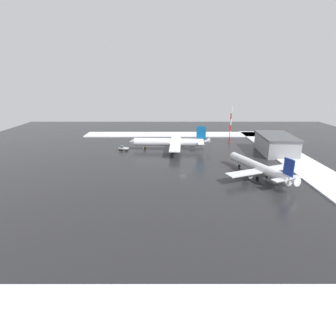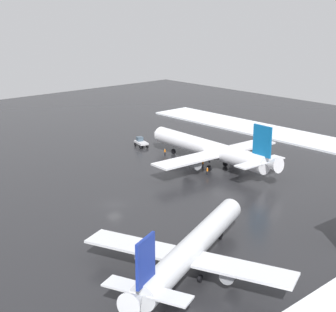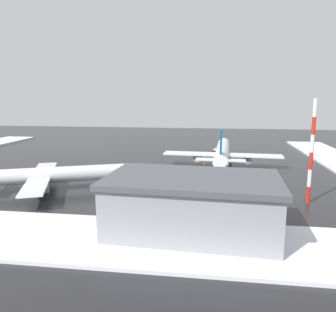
{
  "view_description": "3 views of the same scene",
  "coord_description": "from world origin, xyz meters",
  "px_view_note": "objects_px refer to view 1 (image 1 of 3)",
  "views": [
    {
      "loc": [
        -97.08,
        5.98,
        34.74
      ],
      "look_at": [
        9.91,
        5.92,
        2.89
      ],
      "focal_mm": 28.0,
      "sensor_mm": 36.0,
      "label": 1
    },
    {
      "loc": [
        -51.86,
        -72.34,
        35.04
      ],
      "look_at": [
        17.3,
        4.38,
        4.98
      ],
      "focal_mm": 55.0,
      "sensor_mm": 36.0,
      "label": 2
    },
    {
      "loc": [
        27.68,
        -91.86,
        20.15
      ],
      "look_at": [
        14.33,
        3.55,
        2.61
      ],
      "focal_mm": 35.0,
      "sensor_mm": 36.0,
      "label": 3
    }
  ],
  "objects_px": {
    "airplane_far_rear": "(259,168)",
    "antenna_mast": "(231,125)",
    "ground_crew_beside_wing": "(179,151)",
    "ground_crew_mid_apron": "(144,149)",
    "cargo_hangar": "(276,144)",
    "pushback_tug": "(123,148)",
    "airplane_distant_tail": "(171,142)",
    "ground_crew_by_nose_gear": "(170,149)"
  },
  "relations": [
    {
      "from": "pushback_tug",
      "to": "antenna_mast",
      "type": "height_order",
      "value": "antenna_mast"
    },
    {
      "from": "ground_crew_by_nose_gear",
      "to": "ground_crew_mid_apron",
      "type": "bearing_deg",
      "value": 71.03
    },
    {
      "from": "airplane_distant_tail",
      "to": "ground_crew_by_nose_gear",
      "type": "relative_size",
      "value": 23.93
    },
    {
      "from": "airplane_distant_tail",
      "to": "ground_crew_beside_wing",
      "type": "height_order",
      "value": "airplane_distant_tail"
    },
    {
      "from": "pushback_tug",
      "to": "ground_crew_beside_wing",
      "type": "distance_m",
      "value": 28.09
    },
    {
      "from": "ground_crew_by_nose_gear",
      "to": "ground_crew_beside_wing",
      "type": "xyz_separation_m",
      "value": [
        -3.04,
        -4.29,
        0.0
      ]
    },
    {
      "from": "airplane_distant_tail",
      "to": "pushback_tug",
      "type": "height_order",
      "value": "airplane_distant_tail"
    },
    {
      "from": "ground_crew_mid_apron",
      "to": "cargo_hangar",
      "type": "distance_m",
      "value": 64.14
    },
    {
      "from": "airplane_far_rear",
      "to": "cargo_hangar",
      "type": "xyz_separation_m",
      "value": [
        31.74,
        -18.61,
        0.94
      ]
    },
    {
      "from": "ground_crew_mid_apron",
      "to": "antenna_mast",
      "type": "distance_m",
      "value": 50.49
    },
    {
      "from": "airplane_far_rear",
      "to": "ground_crew_mid_apron",
      "type": "height_order",
      "value": "airplane_far_rear"
    },
    {
      "from": "airplane_far_rear",
      "to": "antenna_mast",
      "type": "xyz_separation_m",
      "value": [
        52.78,
        -1.26,
        6.41
      ]
    },
    {
      "from": "ground_crew_by_nose_gear",
      "to": "cargo_hangar",
      "type": "bearing_deg",
      "value": -111.83
    },
    {
      "from": "ground_crew_by_nose_gear",
      "to": "pushback_tug",
      "type": "bearing_deg",
      "value": 69.55
    },
    {
      "from": "ground_crew_mid_apron",
      "to": "ground_crew_by_nose_gear",
      "type": "bearing_deg",
      "value": 178.2
    },
    {
      "from": "ground_crew_by_nose_gear",
      "to": "antenna_mast",
      "type": "xyz_separation_m",
      "value": [
        17.56,
        -33.39,
        8.94
      ]
    },
    {
      "from": "ground_crew_mid_apron",
      "to": "cargo_hangar",
      "type": "height_order",
      "value": "cargo_hangar"
    },
    {
      "from": "ground_crew_beside_wing",
      "to": "cargo_hangar",
      "type": "xyz_separation_m",
      "value": [
        -0.44,
        -46.45,
        3.47
      ]
    },
    {
      "from": "ground_crew_beside_wing",
      "to": "antenna_mast",
      "type": "relative_size",
      "value": 0.09
    },
    {
      "from": "pushback_tug",
      "to": "ground_crew_mid_apron",
      "type": "distance_m",
      "value": 10.34
    },
    {
      "from": "ground_crew_mid_apron",
      "to": "cargo_hangar",
      "type": "bearing_deg",
      "value": 175.93
    },
    {
      "from": "pushback_tug",
      "to": "ground_crew_mid_apron",
      "type": "height_order",
      "value": "pushback_tug"
    },
    {
      "from": "ground_crew_by_nose_gear",
      "to": "ground_crew_beside_wing",
      "type": "distance_m",
      "value": 5.26
    },
    {
      "from": "pushback_tug",
      "to": "cargo_hangar",
      "type": "distance_m",
      "value": 74.44
    },
    {
      "from": "ground_crew_beside_wing",
      "to": "antenna_mast",
      "type": "height_order",
      "value": "antenna_mast"
    },
    {
      "from": "airplane_distant_tail",
      "to": "antenna_mast",
      "type": "bearing_deg",
      "value": -151.92
    },
    {
      "from": "pushback_tug",
      "to": "ground_crew_beside_wing",
      "type": "bearing_deg",
      "value": -173.24
    },
    {
      "from": "ground_crew_by_nose_gear",
      "to": "antenna_mast",
      "type": "relative_size",
      "value": 0.09
    },
    {
      "from": "ground_crew_beside_wing",
      "to": "pushback_tug",
      "type": "bearing_deg",
      "value": 108.38
    },
    {
      "from": "airplane_distant_tail",
      "to": "airplane_far_rear",
      "type": "relative_size",
      "value": 1.2
    },
    {
      "from": "airplane_distant_tail",
      "to": "ground_crew_by_nose_gear",
      "type": "distance_m",
      "value": 3.67
    },
    {
      "from": "cargo_hangar",
      "to": "airplane_distant_tail",
      "type": "bearing_deg",
      "value": 86.98
    },
    {
      "from": "pushback_tug",
      "to": "ground_crew_beside_wing",
      "type": "relative_size",
      "value": 2.93
    },
    {
      "from": "pushback_tug",
      "to": "airplane_distant_tail",
      "type": "bearing_deg",
      "value": -162.48
    },
    {
      "from": "ground_crew_mid_apron",
      "to": "ground_crew_beside_wing",
      "type": "xyz_separation_m",
      "value": [
        -3.28,
        -17.49,
        0.0
      ]
    },
    {
      "from": "airplane_far_rear",
      "to": "cargo_hangar",
      "type": "height_order",
      "value": "airplane_far_rear"
    },
    {
      "from": "pushback_tug",
      "to": "ground_crew_mid_apron",
      "type": "xyz_separation_m",
      "value": [
        -0.8,
        -10.3,
        -0.31
      ]
    },
    {
      "from": "ground_crew_beside_wing",
      "to": "cargo_hangar",
      "type": "bearing_deg",
      "value": -63.81
    },
    {
      "from": "ground_crew_mid_apron",
      "to": "antenna_mast",
      "type": "xyz_separation_m",
      "value": [
        17.32,
        -46.58,
        8.94
      ]
    },
    {
      "from": "airplane_far_rear",
      "to": "antenna_mast",
      "type": "height_order",
      "value": "antenna_mast"
    },
    {
      "from": "airplane_distant_tail",
      "to": "ground_crew_mid_apron",
      "type": "height_order",
      "value": "airplane_distant_tail"
    },
    {
      "from": "cargo_hangar",
      "to": "ground_crew_beside_wing",
      "type": "bearing_deg",
      "value": 92.67
    }
  ]
}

